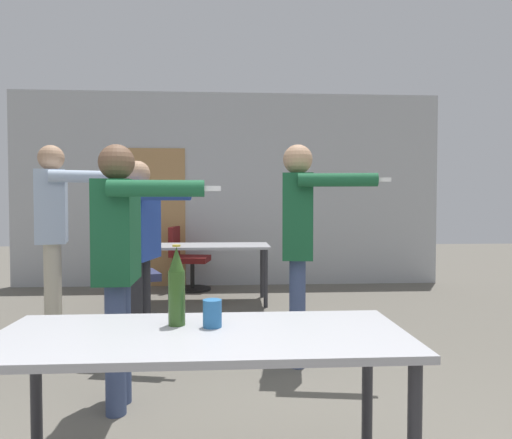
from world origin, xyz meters
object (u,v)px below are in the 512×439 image
at_px(office_chair_far_left, 128,279).
at_px(drink_cup, 212,313).
at_px(office_chair_side_rolled, 187,261).
at_px(person_center_tall, 54,220).
at_px(person_near_casual, 139,238).
at_px(person_right_polo, 120,249).
at_px(person_far_watching, 299,231).
at_px(beer_bottle, 177,287).

height_order(office_chair_far_left, drink_cup, office_chair_far_left).
xyz_separation_m(office_chair_side_rolled, drink_cup, (0.52, -4.64, 0.36)).
height_order(person_center_tall, person_near_casual, person_center_tall).
relative_size(person_near_casual, office_chair_far_left, 1.71).
distance_m(person_right_polo, office_chair_side_rolled, 3.80).
height_order(person_far_watching, office_chair_far_left, person_far_watching).
xyz_separation_m(person_right_polo, office_chair_side_rolled, (0.06, 3.76, -0.54)).
bearing_deg(person_near_casual, person_center_tall, -111.81).
distance_m(person_center_tall, person_near_casual, 1.08).
xyz_separation_m(office_chair_side_rolled, office_chair_far_left, (-0.47, -1.67, 0.02)).
xyz_separation_m(office_chair_side_rolled, beer_bottle, (0.37, -4.60, 0.46)).
bearing_deg(beer_bottle, drink_cup, -15.34).
distance_m(person_far_watching, office_chair_side_rolled, 3.32).
relative_size(person_far_watching, beer_bottle, 4.98).
height_order(person_right_polo, office_chair_side_rolled, person_right_polo).
distance_m(office_chair_far_left, drink_cup, 3.15).
height_order(person_right_polo, beer_bottle, person_right_polo).
distance_m(office_chair_side_rolled, drink_cup, 4.68).
bearing_deg(person_near_casual, office_chair_side_rolled, -172.76).
bearing_deg(beer_bottle, person_far_watching, 63.74).
bearing_deg(drink_cup, office_chair_far_left, 108.39).
bearing_deg(person_near_casual, person_far_watching, 83.83).
distance_m(person_center_tall, beer_bottle, 2.88).
bearing_deg(drink_cup, person_near_casual, 108.87).
height_order(person_far_watching, drink_cup, person_far_watching).
bearing_deg(office_chair_far_left, person_center_tall, -74.39).
distance_m(person_near_casual, office_chair_side_rolled, 2.74).
height_order(office_chair_side_rolled, drink_cup, office_chair_side_rolled).
bearing_deg(person_center_tall, office_chair_far_left, 111.10).
xyz_separation_m(person_far_watching, person_center_tall, (-2.18, 0.95, 0.05)).
xyz_separation_m(person_center_tall, office_chair_far_left, (0.59, 0.44, -0.64)).
distance_m(person_near_casual, beer_bottle, 1.99).
bearing_deg(person_near_casual, office_chair_far_left, -152.06).
bearing_deg(office_chair_side_rolled, drink_cup, 14.48).
distance_m(person_far_watching, person_near_casual, 1.34).
relative_size(office_chair_far_left, drink_cup, 8.17).
bearing_deg(office_chair_side_rolled, person_right_polo, 7.22).
xyz_separation_m(person_center_tall, person_near_casual, (0.91, -0.57, -0.13)).
relative_size(person_far_watching, office_chair_far_left, 1.81).
distance_m(office_chair_side_rolled, beer_bottle, 4.64).
height_order(person_far_watching, person_center_tall, person_center_tall).
distance_m(person_center_tall, person_right_polo, 1.94).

